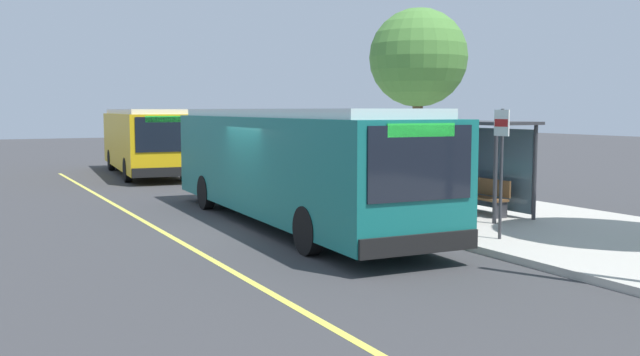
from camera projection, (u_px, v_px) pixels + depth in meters
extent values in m
plane|color=#38383A|center=(254.00, 227.00, 17.50)|extent=(120.00, 120.00, 0.00)
cube|color=#B7B2A8|center=(446.00, 209.00, 20.29)|extent=(44.00, 6.40, 0.15)
cube|color=#E0D64C|center=(168.00, 235.00, 16.48)|extent=(36.00, 0.14, 0.01)
cube|color=#146B66|center=(289.00, 164.00, 17.86)|extent=(12.06, 3.07, 2.40)
cube|color=silver|center=(289.00, 113.00, 17.74)|extent=(11.09, 2.77, 0.20)
cube|color=black|center=(421.00, 163.00, 12.43)|extent=(0.13, 2.17, 1.34)
cube|color=black|center=(335.00, 151.00, 18.39)|extent=(10.52, 0.50, 1.06)
cube|color=silver|center=(335.00, 199.00, 18.51)|extent=(11.35, 0.53, 0.28)
cube|color=#26D83F|center=(421.00, 130.00, 12.37)|extent=(0.09, 1.40, 0.24)
cube|color=black|center=(420.00, 244.00, 12.56)|extent=(0.19, 2.50, 0.36)
cylinder|color=black|center=(406.00, 223.00, 15.13)|extent=(1.01, 0.32, 1.00)
cylinder|color=black|center=(308.00, 231.00, 14.14)|extent=(1.01, 0.32, 1.00)
cylinder|color=black|center=(279.00, 189.00, 21.68)|extent=(1.01, 0.32, 1.00)
cylinder|color=black|center=(206.00, 192.00, 20.70)|extent=(1.01, 0.32, 1.00)
cube|color=gold|center=(144.00, 140.00, 31.58)|extent=(10.25, 3.50, 2.40)
cube|color=silver|center=(144.00, 111.00, 31.45)|extent=(9.43, 3.17, 0.20)
cube|color=black|center=(164.00, 134.00, 26.90)|extent=(0.25, 2.16, 1.34)
cube|color=black|center=(173.00, 134.00, 32.04)|extent=(8.81, 0.88, 1.06)
cube|color=black|center=(174.00, 161.00, 32.17)|extent=(9.51, 0.94, 0.28)
cube|color=#26D83F|center=(164.00, 119.00, 26.84)|extent=(0.16, 1.40, 0.24)
cube|color=black|center=(165.00, 172.00, 27.03)|extent=(0.32, 2.50, 0.36)
cylinder|color=black|center=(185.00, 168.00, 29.25)|extent=(1.02, 0.37, 1.00)
cylinder|color=black|center=(128.00, 170.00, 28.37)|extent=(1.02, 0.37, 1.00)
cylinder|color=black|center=(159.00, 159.00, 34.90)|extent=(1.02, 0.37, 1.00)
cylinder|color=black|center=(111.00, 160.00, 34.02)|extent=(1.02, 0.37, 1.00)
cylinder|color=#333338|center=(535.00, 173.00, 17.69)|extent=(0.10, 0.10, 2.40)
cylinder|color=#333338|center=(495.00, 175.00, 17.08)|extent=(0.10, 0.10, 2.40)
cylinder|color=#333338|center=(468.00, 165.00, 19.98)|extent=(0.10, 0.10, 2.40)
cylinder|color=#333338|center=(431.00, 167.00, 19.37)|extent=(0.10, 0.10, 2.40)
cube|color=#333338|center=(481.00, 123.00, 18.41)|extent=(2.90, 1.60, 0.08)
cube|color=#4C606B|center=(499.00, 169.00, 18.83)|extent=(2.47, 0.04, 2.16)
cube|color=navy|center=(449.00, 168.00, 19.68)|extent=(0.06, 1.11, 1.82)
cube|color=brown|center=(482.00, 198.00, 18.61)|extent=(1.60, 0.44, 0.06)
cube|color=brown|center=(489.00, 187.00, 18.69)|extent=(1.60, 0.05, 0.44)
cube|color=#333338|center=(464.00, 203.00, 19.26)|extent=(0.08, 0.40, 0.45)
cube|color=#333338|center=(500.00, 210.00, 18.00)|extent=(0.08, 0.40, 0.45)
cylinder|color=#333338|center=(501.00, 174.00, 15.00)|extent=(0.07, 0.07, 2.80)
cube|color=white|center=(502.00, 123.00, 14.89)|extent=(0.44, 0.03, 0.56)
cube|color=red|center=(501.00, 123.00, 14.88)|extent=(0.40, 0.01, 0.16)
cylinder|color=#282D47|center=(444.00, 205.00, 17.35)|extent=(0.14, 0.14, 0.85)
cylinder|color=#282D47|center=(438.00, 206.00, 17.27)|extent=(0.14, 0.14, 0.85)
cube|color=#265999|center=(441.00, 176.00, 17.24)|extent=(0.24, 0.40, 0.62)
sphere|color=tan|center=(441.00, 159.00, 17.20)|extent=(0.22, 0.22, 0.22)
cylinder|color=brown|center=(417.00, 143.00, 24.20)|extent=(0.36, 0.36, 3.29)
sphere|color=#4C8438|center=(418.00, 58.00, 23.92)|extent=(3.35, 3.35, 3.35)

